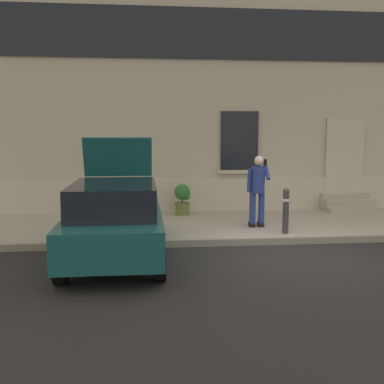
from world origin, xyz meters
name	(u,v)px	position (x,y,z in m)	size (l,w,h in m)	color
ground_plane	(286,256)	(0.00, 0.00, 0.00)	(80.00, 80.00, 0.00)	#232326
sidewalk	(253,224)	(0.00, 2.80, 0.07)	(24.00, 3.60, 0.15)	#99968E
curb_edge	(273,241)	(0.00, 0.94, 0.07)	(24.00, 0.12, 0.15)	gray
building_facade	(236,90)	(0.01, 5.29, 3.73)	(24.00, 1.52, 7.50)	#B2AD9E
entrance_stoop	(347,204)	(3.18, 4.23, 0.34)	(1.47, 0.96, 0.48)	#9E998E
hatchback_car_teal	(115,219)	(-3.36, 0.07, 0.80)	(1.80, 4.07, 2.34)	#165156
bollard_near_person	(286,209)	(0.40, 1.35, 0.71)	(0.15, 0.15, 1.04)	#333338
bollard_far_left	(150,211)	(-2.68, 1.35, 0.71)	(0.15, 0.15, 1.04)	#333338
person_on_phone	(258,186)	(-0.08, 2.09, 1.15)	(0.51, 0.50, 1.75)	navy
planter_terracotta	(102,200)	(-3.96, 3.92, 0.61)	(0.44, 0.44, 0.86)	#B25B38
planter_olive	(183,199)	(-1.73, 4.02, 0.61)	(0.44, 0.44, 0.86)	#606B38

